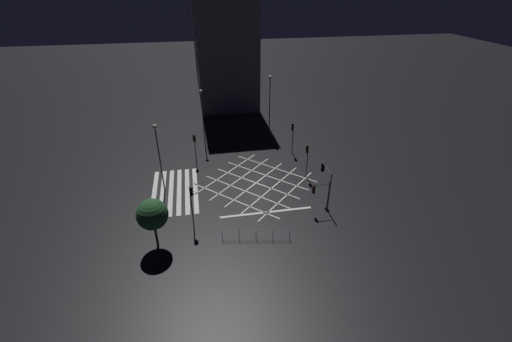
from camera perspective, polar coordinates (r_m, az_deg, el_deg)
ground_plane at (r=39.71m, az=-0.00°, el=-1.99°), size 200.00×200.00×0.00m
road_markings at (r=38.95m, az=-7.93°, el=-3.01°), size 14.23×18.84×0.01m
office_building at (r=73.40m, az=-6.12°, el=23.07°), size 33.18×10.06×24.87m
traffic_light_ne_cross at (r=34.54m, az=10.51°, el=-3.32°), size 0.36×1.88×3.24m
traffic_light_median_north at (r=40.01m, az=8.49°, el=2.76°), size 0.36×0.39×4.13m
traffic_light_ne_main at (r=35.28m, az=11.57°, el=-0.98°), size 2.60×0.36×4.40m
traffic_light_se_cross at (r=31.91m, az=-10.66°, el=-4.57°), size 0.36×0.39×4.49m
traffic_light_nw_cross at (r=45.49m, az=6.09°, el=6.48°), size 0.36×0.39×4.24m
traffic_light_sw_main at (r=43.20m, az=-10.19°, el=4.60°), size 0.39×0.36×4.00m
street_lamp_east at (r=46.99m, az=-8.95°, el=10.11°), size 0.45×0.45×8.04m
street_lamp_west at (r=37.15m, az=-16.03°, el=3.86°), size 0.47×0.47×7.91m
street_lamp_far at (r=49.87m, az=2.32°, el=12.38°), size 0.48×0.48×8.88m
street_tree_near at (r=30.39m, az=-16.90°, el=-6.97°), size 2.70×2.70×4.77m
pedestrian_railing at (r=31.45m, az=0.00°, el=-10.32°), size 1.17×6.09×1.05m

